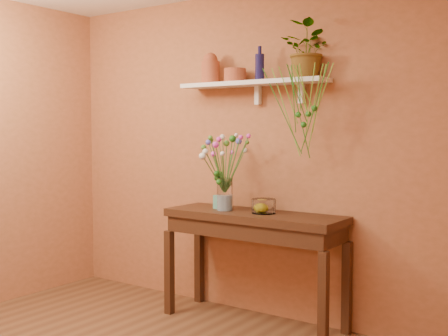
# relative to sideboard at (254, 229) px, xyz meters

# --- Properties ---
(room) EXTENTS (4.04, 4.04, 2.70)m
(room) POSITION_rel_sideboard_xyz_m (-0.15, -1.74, 0.59)
(room) COLOR brown
(room) RESTS_ON ground
(sideboard) EXTENTS (1.47, 0.47, 0.89)m
(sideboard) POSITION_rel_sideboard_xyz_m (0.00, 0.00, 0.00)
(sideboard) COLOR #3C2312
(sideboard) RESTS_ON ground
(wall_shelf) EXTENTS (1.30, 0.24, 0.19)m
(wall_shelf) POSITION_rel_sideboard_xyz_m (-0.09, 0.13, 1.15)
(wall_shelf) COLOR white
(wall_shelf) RESTS_ON room
(terracotta_jug) EXTENTS (0.19, 0.19, 0.26)m
(terracotta_jug) POSITION_rel_sideboard_xyz_m (-0.51, 0.11, 1.30)
(terracotta_jug) COLOR #9B522B
(terracotta_jug) RESTS_ON wall_shelf
(terracotta_pot) EXTENTS (0.22, 0.22, 0.11)m
(terracotta_pot) POSITION_rel_sideboard_xyz_m (-0.26, 0.11, 1.23)
(terracotta_pot) COLOR #9B522B
(terracotta_pot) RESTS_ON wall_shelf
(blue_bottle) EXTENTS (0.10, 0.10, 0.27)m
(blue_bottle) POSITION_rel_sideboard_xyz_m (-0.02, 0.11, 1.28)
(blue_bottle) COLOR #161441
(blue_bottle) RESTS_ON wall_shelf
(spider_plant) EXTENTS (0.47, 0.43, 0.42)m
(spider_plant) POSITION_rel_sideboard_xyz_m (0.39, 0.16, 1.39)
(spider_plant) COLOR #216419
(spider_plant) RESTS_ON wall_shelf
(plant_fronds) EXTENTS (0.61, 0.27, 0.69)m
(plant_fronds) POSITION_rel_sideboard_xyz_m (0.43, 0.01, 0.95)
(plant_fronds) COLOR #216419
(plant_fronds) RESTS_ON wall_shelf
(glass_vase) EXTENTS (0.13, 0.13, 0.26)m
(glass_vase) POSITION_rel_sideboard_xyz_m (-0.25, -0.04, 0.24)
(glass_vase) COLOR white
(glass_vase) RESTS_ON sideboard
(bouquet) EXTENTS (0.47, 0.41, 0.48)m
(bouquet) POSITION_rel_sideboard_xyz_m (-0.26, -0.06, 0.58)
(bouquet) COLOR #386B28
(bouquet) RESTS_ON glass_vase
(glass_bowl) EXTENTS (0.19, 0.19, 0.11)m
(glass_bowl) POSITION_rel_sideboard_xyz_m (0.09, 0.00, 0.18)
(glass_bowl) COLOR white
(glass_bowl) RESTS_ON sideboard
(lemon) EXTENTS (0.08, 0.08, 0.08)m
(lemon) POSITION_rel_sideboard_xyz_m (0.07, 0.00, 0.17)
(lemon) COLOR gold
(lemon) RESTS_ON glass_bowl
(carton) EXTENTS (0.06, 0.04, 0.11)m
(carton) POSITION_rel_sideboard_xyz_m (-0.36, 0.01, 0.19)
(carton) COLOR teal
(carton) RESTS_ON sideboard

